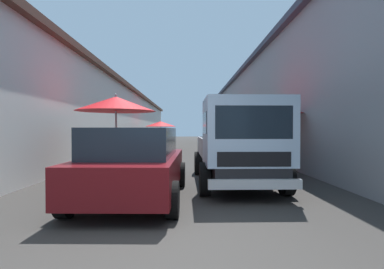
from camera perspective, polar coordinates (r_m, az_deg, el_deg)
ground at (r=16.83m, az=-1.27°, el=-3.90°), size 90.00×90.00×0.00m
building_left_whitewash at (r=20.45m, az=-22.26°, el=3.06°), size 49.80×7.50×4.38m
building_right_concrete at (r=20.38m, az=19.94°, el=4.69°), size 49.80×7.50×5.53m
fruit_stall_far_right at (r=10.48m, az=13.20°, el=3.42°), size 2.88×2.88×2.36m
fruit_stall_near_right at (r=18.99m, az=5.25°, el=1.45°), size 2.20×2.20×2.19m
fruit_stall_near_left at (r=22.89m, az=-6.06°, el=1.35°), size 2.35×2.35×2.14m
fruit_stall_far_left at (r=9.06m, az=-14.62°, el=4.08°), size 2.34×2.34×2.47m
hatchback_car at (r=6.14m, az=-10.89°, el=-5.43°), size 3.95×2.00×1.45m
delivery_truck at (r=7.09m, az=9.18°, el=-2.12°), size 4.94×2.01×2.08m
vendor_by_crates at (r=15.83m, az=4.31°, el=-1.06°), size 0.62×0.24×1.52m
vendor_in_shade at (r=13.58m, az=2.86°, el=-1.37°), size 0.61×0.29×1.53m
plastic_stool at (r=12.25m, az=3.50°, el=-4.17°), size 0.30×0.30×0.43m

